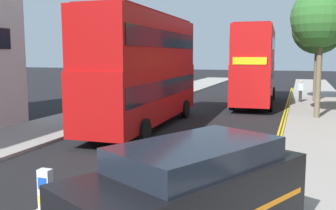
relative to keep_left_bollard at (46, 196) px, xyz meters
name	(u,v)px	position (x,y,z in m)	size (l,w,h in m)	color
sidewalk_right	(331,135)	(6.50, 11.61, -0.54)	(4.00, 80.00, 0.14)	#9E9991
sidewalk_left	(80,119)	(-6.50, 11.61, -0.54)	(4.00, 80.00, 0.14)	#9E9991
kerb_line_outer	(280,143)	(4.40, 9.61, -0.60)	(0.10, 56.00, 0.01)	yellow
kerb_line_inner	(276,142)	(4.24, 9.61, -0.60)	(0.10, 56.00, 0.01)	yellow
keep_left_bollard	(46,196)	(0.00, 0.00, 0.00)	(0.36, 0.28, 1.11)	silver
double_decker_bus_away	(144,67)	(-2.29, 10.96, 2.42)	(3.06, 10.88, 5.64)	#B20F0F
double_decker_bus_oncoming	(255,63)	(1.95, 21.87, 2.42)	(3.16, 10.90, 5.64)	red
taxi_minivan	(187,203)	(3.31, -0.44, 0.46)	(3.86, 5.13, 2.12)	black
pedestrian_far	(301,91)	(5.16, 23.42, 0.38)	(0.34, 0.22, 1.62)	#2D2D38
street_tree_near	(318,29)	(6.20, 24.41, 4.97)	(3.81, 3.81, 7.36)	#6B6047
street_tree_mid	(322,18)	(6.05, 16.14, 5.05)	(3.30, 3.30, 7.21)	#6B6047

